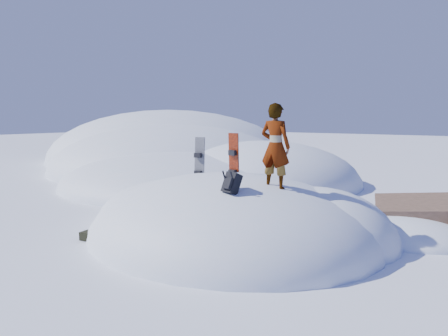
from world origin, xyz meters
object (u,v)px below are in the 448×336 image
Objects in this scene: snowboard_dark at (199,166)px; backpack at (231,183)px; snowboard_red at (234,165)px; person at (275,147)px.

snowboard_dark reaches higher than backpack.
snowboard_red reaches higher than snowboard_dark.
snowboard_dark is 0.84× the size of person.
backpack is at bearing -41.77° from snowboard_dark.
person reaches higher than snowboard_dark.
snowboard_red is 0.89× the size of person.
person is at bearing -18.43° from snowboard_dark.
snowboard_red is 3.23× the size of backpack.
snowboard_dark is at bearing 156.60° from backpack.
person reaches higher than snowboard_red.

